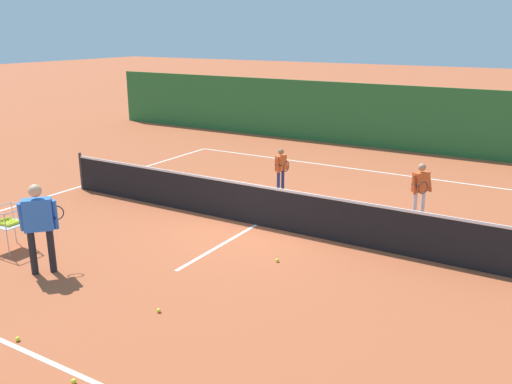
{
  "coord_description": "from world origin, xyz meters",
  "views": [
    {
      "loc": [
        6.08,
        -10.13,
        4.34
      ],
      "look_at": [
        0.24,
        -0.41,
        0.94
      ],
      "focal_mm": 38.14,
      "sensor_mm": 36.0,
      "label": 1
    }
  ],
  "objects_px": {
    "ball_cart": "(9,222)",
    "tennis_ball_3": "(159,311)",
    "tennis_net": "(256,204)",
    "student_0": "(281,166)",
    "tennis_ball_0": "(18,339)",
    "tennis_ball_1": "(277,260)",
    "student_1": "(421,186)",
    "tennis_ball_5": "(74,381)",
    "instructor": "(39,221)"
  },
  "relations": [
    {
      "from": "student_0",
      "to": "tennis_ball_1",
      "type": "height_order",
      "value": "student_0"
    },
    {
      "from": "student_0",
      "to": "ball_cart",
      "type": "distance_m",
      "value": 7.08
    },
    {
      "from": "instructor",
      "to": "tennis_ball_5",
      "type": "xyz_separation_m",
      "value": [
        3.08,
        -2.02,
        -0.99
      ]
    },
    {
      "from": "student_0",
      "to": "tennis_ball_0",
      "type": "bearing_deg",
      "value": -87.53
    },
    {
      "from": "tennis_ball_0",
      "to": "tennis_ball_5",
      "type": "relative_size",
      "value": 1.0
    },
    {
      "from": "student_1",
      "to": "tennis_ball_0",
      "type": "relative_size",
      "value": 19.75
    },
    {
      "from": "tennis_net",
      "to": "student_1",
      "type": "xyz_separation_m",
      "value": [
        3.08,
        2.42,
        0.31
      ]
    },
    {
      "from": "student_0",
      "to": "student_1",
      "type": "relative_size",
      "value": 0.9
    },
    {
      "from": "tennis_ball_0",
      "to": "instructor",
      "type": "bearing_deg",
      "value": 132.47
    },
    {
      "from": "student_0",
      "to": "tennis_ball_3",
      "type": "relative_size",
      "value": 17.72
    },
    {
      "from": "student_0",
      "to": "tennis_ball_3",
      "type": "height_order",
      "value": "student_0"
    },
    {
      "from": "ball_cart",
      "to": "tennis_ball_3",
      "type": "relative_size",
      "value": 13.22
    },
    {
      "from": "tennis_net",
      "to": "instructor",
      "type": "height_order",
      "value": "instructor"
    },
    {
      "from": "tennis_net",
      "to": "student_0",
      "type": "xyz_separation_m",
      "value": [
        -0.83,
        2.72,
        0.23
      ]
    },
    {
      "from": "student_1",
      "to": "tennis_net",
      "type": "bearing_deg",
      "value": -141.84
    },
    {
      "from": "tennis_ball_5",
      "to": "tennis_ball_0",
      "type": "bearing_deg",
      "value": 169.86
    },
    {
      "from": "tennis_ball_5",
      "to": "student_0",
      "type": "bearing_deg",
      "value": 101.69
    },
    {
      "from": "instructor",
      "to": "student_1",
      "type": "height_order",
      "value": "instructor"
    },
    {
      "from": "ball_cart",
      "to": "tennis_ball_1",
      "type": "xyz_separation_m",
      "value": [
        4.97,
        2.25,
        -0.55
      ]
    },
    {
      "from": "tennis_net",
      "to": "student_1",
      "type": "bearing_deg",
      "value": 38.16
    },
    {
      "from": "tennis_ball_0",
      "to": "ball_cart",
      "type": "bearing_deg",
      "value": 145.25
    },
    {
      "from": "instructor",
      "to": "tennis_ball_5",
      "type": "bearing_deg",
      "value": -33.21
    },
    {
      "from": "tennis_ball_1",
      "to": "tennis_ball_5",
      "type": "distance_m",
      "value": 4.68
    },
    {
      "from": "student_1",
      "to": "student_0",
      "type": "bearing_deg",
      "value": 175.58
    },
    {
      "from": "student_0",
      "to": "tennis_net",
      "type": "bearing_deg",
      "value": -73.1
    },
    {
      "from": "tennis_ball_3",
      "to": "student_1",
      "type": "bearing_deg",
      "value": 70.87
    },
    {
      "from": "tennis_ball_0",
      "to": "tennis_ball_1",
      "type": "bearing_deg",
      "value": 66.89
    },
    {
      "from": "tennis_net",
      "to": "tennis_ball_5",
      "type": "distance_m",
      "value": 6.33
    },
    {
      "from": "instructor",
      "to": "student_1",
      "type": "distance_m",
      "value": 8.39
    },
    {
      "from": "instructor",
      "to": "tennis_net",
      "type": "bearing_deg",
      "value": 64.0
    },
    {
      "from": "student_0",
      "to": "tennis_ball_5",
      "type": "xyz_separation_m",
      "value": [
        1.85,
        -8.95,
        -0.69
      ]
    },
    {
      "from": "tennis_net",
      "to": "student_0",
      "type": "distance_m",
      "value": 2.85
    },
    {
      "from": "tennis_net",
      "to": "ball_cart",
      "type": "relative_size",
      "value": 12.83
    },
    {
      "from": "ball_cart",
      "to": "tennis_ball_3",
      "type": "xyz_separation_m",
      "value": [
        4.3,
        -0.46,
        -0.55
      ]
    },
    {
      "from": "instructor",
      "to": "tennis_ball_1",
      "type": "height_order",
      "value": "instructor"
    },
    {
      "from": "tennis_net",
      "to": "tennis_ball_3",
      "type": "height_order",
      "value": "tennis_net"
    },
    {
      "from": "ball_cart",
      "to": "tennis_ball_5",
      "type": "height_order",
      "value": "ball_cart"
    },
    {
      "from": "tennis_ball_3",
      "to": "ball_cart",
      "type": "bearing_deg",
      "value": 173.95
    },
    {
      "from": "ball_cart",
      "to": "tennis_ball_3",
      "type": "height_order",
      "value": "ball_cart"
    },
    {
      "from": "student_0",
      "to": "student_1",
      "type": "bearing_deg",
      "value": -4.42
    },
    {
      "from": "tennis_ball_0",
      "to": "tennis_ball_5",
      "type": "height_order",
      "value": "same"
    },
    {
      "from": "instructor",
      "to": "tennis_ball_5",
      "type": "height_order",
      "value": "instructor"
    },
    {
      "from": "tennis_ball_3",
      "to": "tennis_ball_5",
      "type": "xyz_separation_m",
      "value": [
        0.27,
        -1.96,
        0.0
      ]
    },
    {
      "from": "student_0",
      "to": "student_1",
      "type": "distance_m",
      "value": 3.91
    },
    {
      "from": "tennis_ball_3",
      "to": "tennis_net",
      "type": "bearing_deg",
      "value": 100.01
    },
    {
      "from": "tennis_net",
      "to": "tennis_ball_0",
      "type": "height_order",
      "value": "tennis_net"
    },
    {
      "from": "ball_cart",
      "to": "tennis_ball_0",
      "type": "xyz_separation_m",
      "value": [
        3.1,
        -2.15,
        -0.55
      ]
    },
    {
      "from": "tennis_ball_1",
      "to": "student_0",
      "type": "bearing_deg",
      "value": 117.68
    },
    {
      "from": "instructor",
      "to": "tennis_ball_1",
      "type": "bearing_deg",
      "value": 37.21
    },
    {
      "from": "instructor",
      "to": "student_0",
      "type": "xyz_separation_m",
      "value": [
        1.23,
        6.94,
        -0.3
      ]
    }
  ]
}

